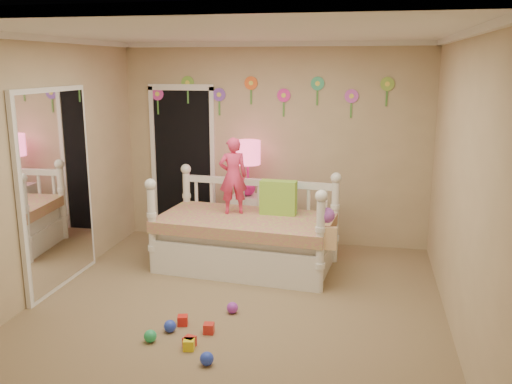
% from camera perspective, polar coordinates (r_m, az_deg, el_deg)
% --- Properties ---
extents(floor, '(4.00, 4.50, 0.01)m').
position_cam_1_polar(floor, '(5.42, -2.37, -12.27)').
color(floor, '#7F684C').
rests_on(floor, ground).
extents(ceiling, '(4.00, 4.50, 0.01)m').
position_cam_1_polar(ceiling, '(4.90, -2.67, 16.36)').
color(ceiling, white).
rests_on(ceiling, floor).
extents(back_wall, '(4.00, 0.01, 2.60)m').
position_cam_1_polar(back_wall, '(7.17, 1.88, 4.91)').
color(back_wall, tan).
rests_on(back_wall, floor).
extents(left_wall, '(0.01, 4.50, 2.60)m').
position_cam_1_polar(left_wall, '(5.82, -22.01, 2.03)').
color(left_wall, tan).
rests_on(left_wall, floor).
extents(right_wall, '(0.01, 4.50, 2.60)m').
position_cam_1_polar(right_wall, '(4.92, 20.71, 0.28)').
color(right_wall, tan).
rests_on(right_wall, floor).
extents(crown_molding, '(4.00, 4.50, 0.06)m').
position_cam_1_polar(crown_molding, '(4.90, -2.66, 16.01)').
color(crown_molding, white).
rests_on(crown_molding, ceiling).
extents(daybed, '(2.12, 1.27, 1.10)m').
position_cam_1_polar(daybed, '(6.35, -1.04, -3.10)').
color(daybed, white).
rests_on(daybed, floor).
extents(pillow_turquoise, '(0.38, 0.17, 0.37)m').
position_cam_1_polar(pillow_turquoise, '(6.46, 2.66, -0.56)').
color(pillow_turquoise, '#27C7AD').
rests_on(pillow_turquoise, daybed).
extents(pillow_lime, '(0.43, 0.18, 0.40)m').
position_cam_1_polar(pillow_lime, '(6.39, 2.33, -0.58)').
color(pillow_lime, '#89C43C').
rests_on(pillow_lime, daybed).
extents(child, '(0.38, 0.32, 0.90)m').
position_cam_1_polar(child, '(6.38, -2.40, 1.70)').
color(child, '#EF3669').
rests_on(child, daybed).
extents(nightstand, '(0.43, 0.34, 0.69)m').
position_cam_1_polar(nightstand, '(7.11, -0.83, -3.05)').
color(nightstand, white).
rests_on(nightstand, floor).
extents(table_lamp, '(0.32, 0.32, 0.71)m').
position_cam_1_polar(table_lamp, '(6.93, -0.86, 3.41)').
color(table_lamp, '#ED1F97').
rests_on(table_lamp, nightstand).
extents(closet_doorway, '(0.90, 0.04, 2.07)m').
position_cam_1_polar(closet_doorway, '(7.51, -7.61, 3.12)').
color(closet_doorway, black).
rests_on(closet_doorway, back_wall).
extents(flower_decals, '(3.40, 0.02, 0.50)m').
position_cam_1_polar(flower_decals, '(7.11, 1.18, 10.03)').
color(flower_decals, '#B2668C').
rests_on(flower_decals, back_wall).
extents(mirror_closet, '(0.07, 1.30, 2.10)m').
position_cam_1_polar(mirror_closet, '(6.09, -19.96, 0.26)').
color(mirror_closet, white).
rests_on(mirror_closet, left_wall).
extents(hanging_bag, '(0.20, 0.16, 0.36)m').
position_cam_1_polar(hanging_bag, '(5.67, 7.33, -3.93)').
color(hanging_bag, beige).
rests_on(hanging_bag, daybed).
extents(toy_scatter, '(0.98, 1.40, 0.11)m').
position_cam_1_polar(toy_scatter, '(5.13, -6.07, -13.19)').
color(toy_scatter, '#996666').
rests_on(toy_scatter, floor).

